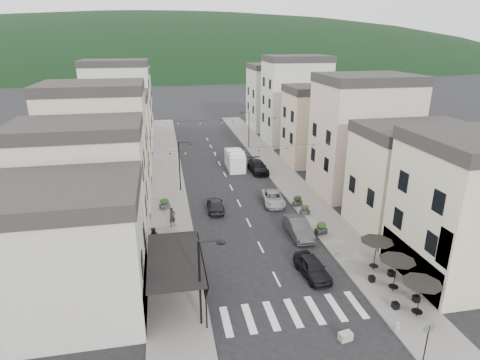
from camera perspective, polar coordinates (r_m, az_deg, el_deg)
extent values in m
plane|color=black|center=(26.75, 9.01, -20.74)|extent=(700.00, 700.00, 0.00)
cube|color=slate|center=(53.78, -10.26, 0.68)|extent=(4.00, 76.00, 0.12)
cube|color=slate|center=(55.89, 5.28, 1.64)|extent=(4.00, 76.00, 0.12)
ellipsoid|color=black|center=(319.53, -10.07, 16.24)|extent=(640.00, 360.00, 70.00)
cube|color=#A8A49A|center=(28.46, -25.94, -10.24)|extent=(12.00, 8.00, 8.00)
cube|color=beige|center=(34.21, 30.63, -4.21)|extent=(10.00, 8.00, 10.00)
cube|color=black|center=(27.77, -9.29, -11.00)|extent=(3.60, 7.50, 0.15)
cube|color=black|center=(28.10, -5.49, -11.61)|extent=(0.34, 7.50, 0.99)
cylinder|color=black|center=(25.82, -4.81, -17.69)|extent=(0.10, 0.10, 3.20)
cylinder|color=black|center=(31.66, -6.27, -10.08)|extent=(0.10, 0.10, 3.20)
cube|color=#A8A49A|center=(35.81, -21.29, -1.74)|extent=(10.00, 7.00, 10.00)
cube|color=#262323|center=(34.33, -22.42, 6.85)|extent=(10.20, 7.14, 1.00)
cube|color=#BFAC8F|center=(44.93, -19.44, 4.02)|extent=(10.00, 8.00, 12.00)
cube|color=#262323|center=(43.76, -20.41, 12.23)|extent=(10.20, 8.16, 1.00)
cube|color=#B19F8F|center=(56.78, -17.76, 5.99)|extent=(10.00, 8.00, 9.50)
cube|color=#262323|center=(55.86, -18.32, 11.22)|extent=(10.20, 8.16, 1.00)
cube|color=#B1B1AC|center=(68.16, -16.89, 9.73)|extent=(10.00, 7.00, 13.00)
cube|color=#262323|center=(67.42, -17.50, 15.59)|extent=(10.20, 7.14, 1.00)
cube|color=beige|center=(80.13, -16.08, 10.45)|extent=(10.00, 9.00, 11.00)
cube|color=#262323|center=(79.47, -16.50, 14.71)|extent=(10.20, 9.18, 1.00)
cube|color=beige|center=(40.18, 23.23, -0.50)|extent=(10.00, 7.00, 9.00)
cube|color=#262323|center=(38.88, 24.21, 6.44)|extent=(10.20, 7.14, 1.00)
cube|color=#B19F8F|center=(47.88, 16.99, 5.50)|extent=(10.00, 8.00, 12.50)
cube|color=#262323|center=(46.79, 17.83, 13.53)|extent=(10.20, 8.16, 1.00)
cube|color=#BFAC8F|center=(58.72, 11.51, 7.21)|extent=(10.00, 7.00, 10.00)
cube|color=#262323|center=(57.83, 11.88, 12.53)|extent=(10.20, 7.14, 1.00)
cube|color=#B1B1AC|center=(69.46, 7.85, 10.76)|extent=(10.00, 8.00, 13.50)
cube|color=#262323|center=(68.74, 8.14, 16.74)|extent=(10.20, 8.16, 1.00)
cube|color=#A8A49A|center=(80.93, 5.08, 11.39)|extent=(10.00, 9.00, 11.50)
cube|color=#262323|center=(80.28, 5.21, 15.81)|extent=(10.20, 9.18, 1.00)
cylinder|color=black|center=(29.18, 24.08, -15.47)|extent=(0.06, 0.06, 2.30)
cone|color=black|center=(28.60, 24.39, -13.65)|extent=(2.50, 2.50, 0.55)
cylinder|color=black|center=(29.62, 23.87, -16.72)|extent=(0.70, 0.70, 0.04)
cylinder|color=black|center=(31.08, 21.16, -12.75)|extent=(0.06, 0.06, 2.30)
cone|color=black|center=(30.53, 21.41, -11.00)|extent=(2.50, 2.50, 0.55)
cylinder|color=black|center=(31.48, 20.98, -13.96)|extent=(0.70, 0.70, 0.04)
cylinder|color=black|center=(33.10, 18.63, -10.34)|extent=(0.06, 0.06, 2.30)
cone|color=black|center=(32.58, 18.84, -8.65)|extent=(2.50, 2.50, 0.55)
cylinder|color=black|center=(33.48, 18.48, -11.50)|extent=(0.70, 0.70, 0.04)
cylinder|color=black|center=(25.39, -5.72, -14.56)|extent=(0.14, 0.14, 6.00)
cylinder|color=black|center=(23.94, -4.27, -8.66)|extent=(1.40, 0.10, 0.10)
cylinder|color=black|center=(24.09, -2.71, -8.85)|extent=(0.56, 0.56, 0.08)
cylinder|color=black|center=(47.19, -8.60, 1.85)|extent=(0.14, 0.14, 6.00)
cylinder|color=black|center=(46.43, -7.92, 5.31)|extent=(1.40, 0.10, 0.10)
cylinder|color=black|center=(46.51, -7.11, 5.18)|extent=(0.56, 0.56, 0.08)
cylinder|color=black|center=(66.02, 1.28, 7.17)|extent=(0.14, 0.14, 6.00)
cylinder|color=black|center=(65.31, 0.69, 9.63)|extent=(1.40, 0.10, 0.10)
cylinder|color=black|center=(65.21, 0.12, 9.48)|extent=(0.56, 0.56, 0.08)
cylinder|color=black|center=(26.01, 24.95, -20.42)|extent=(0.07, 0.07, 2.50)
cylinder|color=slate|center=(25.35, 25.32, -18.49)|extent=(0.70, 0.04, 0.70)
cylinder|color=gray|center=(30.16, -5.55, -14.34)|extent=(0.26, 0.26, 0.60)
cylinder|color=gray|center=(32.69, -6.09, -11.44)|extent=(0.26, 0.26, 0.60)
cylinder|color=gray|center=(34.49, 13.59, -10.15)|extent=(0.26, 0.26, 0.60)
cylinder|color=gray|center=(28.02, 21.47, -18.83)|extent=(0.26, 0.26, 0.60)
cylinder|color=black|center=(43.17, -0.40, 4.55)|extent=(19.00, 0.02, 0.02)
cone|color=beige|center=(42.54, -12.03, 3.62)|extent=(0.28, 0.28, 0.24)
cone|color=navy|center=(42.56, -9.89, 3.65)|extent=(0.28, 0.28, 0.24)
cone|color=beige|center=(42.63, -7.76, 3.68)|extent=(0.28, 0.28, 0.24)
cone|color=navy|center=(42.76, -5.63, 3.72)|extent=(0.28, 0.28, 0.24)
cone|color=beige|center=(42.94, -3.52, 3.78)|extent=(0.28, 0.28, 0.24)
cone|color=navy|center=(43.17, -1.44, 3.87)|extent=(0.28, 0.28, 0.24)
cone|color=beige|center=(43.45, 0.63, 3.98)|extent=(0.28, 0.28, 0.24)
cone|color=navy|center=(43.78, 2.66, 4.11)|extent=(0.28, 0.28, 0.24)
cone|color=beige|center=(44.16, 4.67, 4.27)|extent=(0.28, 0.28, 0.24)
cone|color=navy|center=(44.59, 6.63, 4.43)|extent=(0.28, 0.28, 0.24)
cone|color=beige|center=(45.06, 8.57, 4.61)|extent=(0.28, 0.28, 0.24)
cone|color=navy|center=(45.59, 10.46, 4.79)|extent=(0.28, 0.28, 0.24)
cylinder|color=black|center=(58.58, -3.34, 8.53)|extent=(19.00, 0.02, 0.02)
cone|color=beige|center=(58.11, -11.95, 7.87)|extent=(0.28, 0.28, 0.24)
cone|color=navy|center=(58.12, -10.37, 7.89)|extent=(0.28, 0.28, 0.24)
cone|color=beige|center=(58.18, -8.80, 7.91)|extent=(0.28, 0.28, 0.24)
cone|color=navy|center=(58.27, -7.23, 7.94)|extent=(0.28, 0.28, 0.24)
cone|color=beige|center=(58.40, -5.66, 7.98)|extent=(0.28, 0.28, 0.24)
cone|color=navy|center=(58.57, -4.10, 8.03)|extent=(0.28, 0.28, 0.24)
cone|color=beige|center=(58.78, -2.56, 8.10)|extent=(0.28, 0.28, 0.24)
cone|color=navy|center=(59.02, -1.02, 8.19)|extent=(0.28, 0.28, 0.24)
cone|color=beige|center=(59.31, 0.50, 8.29)|extent=(0.28, 0.28, 0.24)
cone|color=navy|center=(59.63, 2.01, 8.41)|extent=(0.28, 0.28, 0.24)
cone|color=beige|center=(59.98, 3.50, 8.53)|extent=(0.28, 0.28, 0.24)
cone|color=navy|center=(60.38, 4.97, 8.65)|extent=(0.28, 0.28, 0.24)
imported|color=black|center=(31.72, 10.24, -12.09)|extent=(2.09, 4.35, 1.43)
imported|color=#353538|center=(37.28, 8.29, -6.74)|extent=(1.70, 4.85, 1.60)
imported|color=#94989C|center=(43.98, 4.72, -2.58)|extent=(2.68, 4.95, 1.32)
imported|color=black|center=(54.23, 2.58, 1.91)|extent=(2.22, 5.22, 1.50)
imported|color=black|center=(42.14, -3.50, -3.51)|extent=(1.83, 4.18, 1.40)
cube|color=silver|center=(55.58, -0.74, 2.79)|extent=(2.28, 5.49, 2.27)
cube|color=silver|center=(54.60, -0.63, 3.78)|extent=(2.18, 3.68, 0.57)
cylinder|color=black|center=(53.74, -1.35, 1.36)|extent=(0.30, 0.80, 0.79)
cylinder|color=black|center=(54.02, 0.56, 1.47)|extent=(0.30, 0.80, 0.79)
cylinder|color=black|center=(57.60, -1.95, 2.62)|extent=(0.30, 0.80, 0.79)
cylinder|color=black|center=(57.86, -0.17, 2.71)|extent=(0.30, 0.80, 0.79)
imported|color=black|center=(39.00, -9.61, -5.18)|extent=(0.81, 0.73, 1.86)
imported|color=black|center=(35.17, -12.12, -8.14)|extent=(1.21, 1.17, 1.96)
cube|color=gray|center=(26.66, 14.76, -20.70)|extent=(0.88, 0.65, 0.50)
cube|color=#333336|center=(35.34, -11.00, -9.22)|extent=(1.25, 0.96, 0.56)
ellipsoid|color=black|center=(35.05, -11.07, -8.34)|extent=(0.98, 0.62, 0.71)
cube|color=#333235|center=(43.16, -10.63, -3.71)|extent=(1.16, 0.84, 0.52)
ellipsoid|color=black|center=(42.95, -10.68, -3.01)|extent=(0.91, 0.58, 0.66)
cube|color=#28282B|center=(37.96, 11.45, -7.14)|extent=(1.17, 0.82, 0.53)
ellipsoid|color=black|center=(37.70, 11.50, -6.35)|extent=(0.94, 0.60, 0.68)
cube|color=#2D2E30|center=(41.67, 9.18, -4.54)|extent=(0.98, 0.61, 0.46)
ellipsoid|color=black|center=(41.47, 9.22, -3.90)|extent=(0.81, 0.52, 0.59)
cube|color=#333336|center=(43.67, 8.15, -3.29)|extent=(1.15, 0.90, 0.51)
ellipsoid|color=black|center=(43.45, 8.18, -2.62)|extent=(0.89, 0.57, 0.65)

